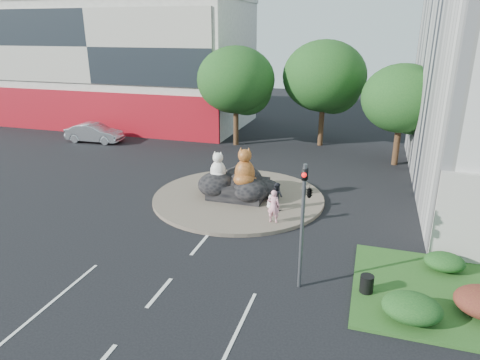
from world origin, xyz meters
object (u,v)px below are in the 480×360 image
object	(u,v)px
pedestrian_pink	(274,206)
litter_bin	(367,284)
kitten_white	(271,201)
pedestrian_dark	(277,196)
parked_car	(95,133)
kitten_calico	(209,191)
cat_white	(218,166)
cat_tabby	(245,166)

from	to	relation	value
pedestrian_pink	litter_bin	xyz separation A→B (m)	(4.72, -4.84, -0.61)
kitten_white	pedestrian_dark	world-z (taller)	pedestrian_dark
kitten_white	parked_car	size ratio (longest dim) A/B	0.16
kitten_calico	pedestrian_dark	xyz separation A→B (m)	(4.11, -0.46, 0.34)
kitten_white	cat_white	bearing A→B (deg)	124.20
cat_tabby	kitten_white	world-z (taller)	cat_tabby
cat_tabby	pedestrian_pink	bearing A→B (deg)	-55.37
pedestrian_pink	pedestrian_dark	size ratio (longest dim) A/B	1.13
kitten_white	litter_bin	size ratio (longest dim) A/B	1.21
pedestrian_pink	litter_bin	size ratio (longest dim) A/B	2.56
pedestrian_pink	kitten_white	bearing A→B (deg)	-73.31
cat_tabby	parked_car	xyz separation A→B (m)	(-16.76, 9.60, -1.38)
parked_car	litter_bin	size ratio (longest dim) A/B	7.42
cat_tabby	pedestrian_dark	bearing A→B (deg)	-29.42
cat_tabby	pedestrian_pink	distance (m)	3.54
parked_car	litter_bin	distance (m)	29.15
cat_white	pedestrian_pink	bearing A→B (deg)	-36.90
pedestrian_dark	cat_tabby	bearing A→B (deg)	14.08
cat_tabby	pedestrian_dark	xyz separation A→B (m)	(2.05, -0.81, -1.24)
kitten_calico	pedestrian_pink	xyz separation A→B (m)	(4.32, -2.13, 0.44)
parked_car	kitten_white	bearing A→B (deg)	-122.25
pedestrian_dark	parked_car	size ratio (longest dim) A/B	0.31
pedestrian_dark	parked_car	bearing A→B (deg)	6.71
cat_tabby	parked_car	bearing A→B (deg)	142.37
cat_tabby	kitten_calico	xyz separation A→B (m)	(-2.06, -0.35, -1.58)
pedestrian_pink	litter_bin	distance (m)	6.78
cat_white	pedestrian_dark	xyz separation A→B (m)	(3.75, -1.09, -1.02)
pedestrian_dark	litter_bin	xyz separation A→B (m)	(4.93, -6.50, -0.51)
parked_car	pedestrian_pink	bearing A→B (deg)	-125.38
cat_tabby	kitten_calico	world-z (taller)	cat_tabby
cat_tabby	litter_bin	world-z (taller)	cat_tabby
kitten_calico	parked_car	bearing A→B (deg)	-171.64
cat_white	kitten_white	size ratio (longest dim) A/B	2.17
cat_white	kitten_white	xyz separation A→B (m)	(3.44, -1.04, -1.38)
kitten_white	pedestrian_pink	bearing A→B (deg)	-111.88
pedestrian_pink	kitten_calico	bearing A→B (deg)	-26.54
parked_car	litter_bin	xyz separation A→B (m)	(23.74, -16.91, -0.37)
pedestrian_dark	cat_white	bearing A→B (deg)	19.53
cat_tabby	litter_bin	distance (m)	10.26
cat_white	litter_bin	distance (m)	11.63
pedestrian_dark	pedestrian_pink	bearing A→B (deg)	132.89
cat_white	litter_bin	xyz separation A→B (m)	(8.68, -7.58, -1.53)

